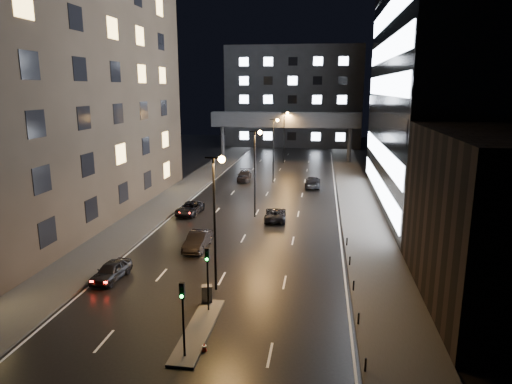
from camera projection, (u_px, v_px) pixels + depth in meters
ground at (267, 194)px, 65.17m from camera, size 160.00×160.00×0.00m
sidewalk_left at (172, 199)px, 62.08m from camera, size 5.00×110.00×0.15m
sidewalk_right at (359, 205)px, 58.58m from camera, size 5.00×110.00×0.15m
building_left at (40, 38)px, 48.42m from camera, size 15.00×48.00×40.00m
building_right_low at (503, 220)px, 31.13m from camera, size 10.00×18.00×12.00m
building_right_glass at (478, 20)px, 52.79m from camera, size 20.00×36.00×45.00m
building_far at (294, 97)px, 118.33m from camera, size 34.00×14.00×25.00m
skybridge at (285, 120)px, 92.25m from camera, size 30.00×3.00×10.00m
median_island at (199, 330)px, 28.46m from camera, size 1.60×8.00×0.15m
traffic_signal_near at (208, 269)px, 30.19m from camera, size 0.28×0.34×4.40m
traffic_signal_far at (183, 308)px, 24.88m from camera, size 0.28×0.34×4.40m
bollard_row at (356, 302)px, 31.33m from camera, size 0.12×25.12×0.90m
streetlight_near at (216, 206)px, 32.83m from camera, size 1.45×0.50×10.15m
streetlight_mid_a at (256, 162)px, 52.12m from camera, size 1.45×0.50×10.15m
streetlight_mid_b at (274, 142)px, 71.41m from camera, size 1.45×0.50×10.15m
streetlight_far at (285, 130)px, 90.71m from camera, size 1.45×0.50×10.15m
car_away_a at (111, 271)px, 35.90m from camera, size 2.16×4.45×1.46m
car_away_b at (198, 240)px, 42.78m from camera, size 1.81×4.98×1.63m
car_away_c at (190, 208)px, 54.54m from camera, size 2.66×5.27×1.43m
car_away_d at (244, 176)px, 74.48m from camera, size 2.66×5.56×1.56m
car_toward_a at (275, 214)px, 52.14m from camera, size 2.63×5.19×1.41m
car_toward_b at (313, 182)px, 69.36m from camera, size 2.31×5.63×1.63m
utility_cabinet at (207, 293)px, 31.93m from camera, size 0.83×0.70×1.18m
cone_b at (204, 347)px, 26.22m from camera, size 0.33×0.33×0.51m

